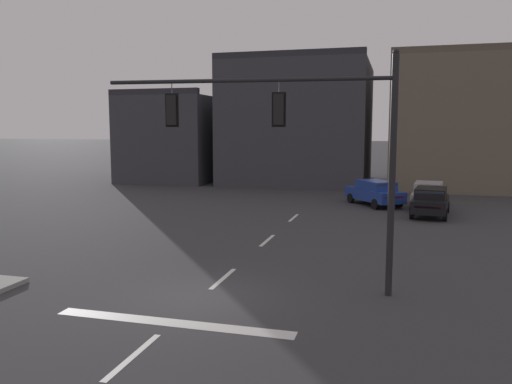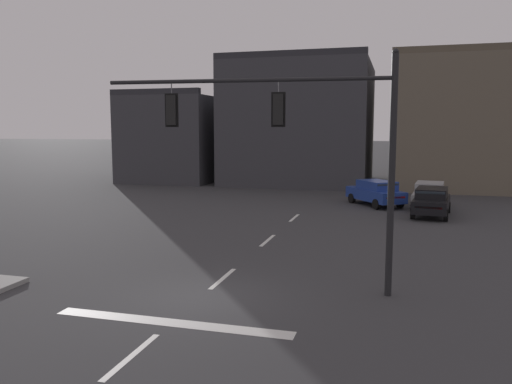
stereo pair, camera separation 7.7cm
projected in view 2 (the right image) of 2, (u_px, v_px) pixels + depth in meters
name	position (u px, v px, depth m)	size (l,w,h in m)	color
ground_plane	(200.00, 298.00, 14.91)	(400.00, 400.00, 0.00)	#353538
stop_bar_paint	(171.00, 322.00, 13.00)	(6.40, 0.50, 0.01)	silver
lane_centreline	(223.00, 278.00, 16.82)	(0.16, 26.40, 0.01)	silver
signal_mast_near_side	(305.00, 134.00, 15.01)	(8.64, 0.89, 7.12)	black
car_lot_nearside	(432.00, 201.00, 28.81)	(2.36, 4.61, 1.61)	black
car_lot_middle	(429.00, 195.00, 31.49)	(2.28, 4.59, 1.61)	#9EA0A5
car_lot_farside	(376.00, 192.00, 32.76)	(4.01, 4.63, 1.61)	navy
building_row	(411.00, 132.00, 44.63)	(53.18, 13.56, 11.06)	#38383D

